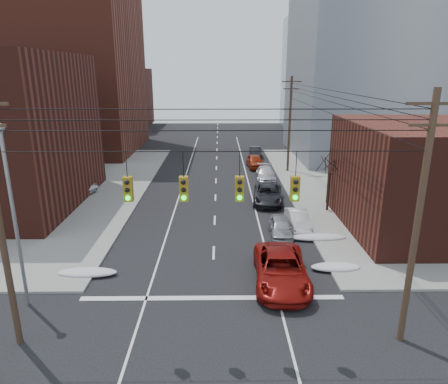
{
  "coord_description": "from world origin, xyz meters",
  "views": [
    {
      "loc": [
        0.42,
        -12.13,
        11.58
      ],
      "look_at": [
        0.73,
        15.98,
        3.0
      ],
      "focal_mm": 32.0,
      "sensor_mm": 36.0,
      "label": 1
    }
  ],
  "objects_px": {
    "parked_car_f": "(255,152)",
    "lot_car_a": "(41,197)",
    "red_pickup": "(281,269)",
    "parked_car_e": "(255,161)",
    "parked_car_a": "(281,228)",
    "lot_car_b": "(75,185)",
    "parked_car_c": "(268,194)",
    "lot_car_d": "(42,188)",
    "parked_car_d": "(266,174)",
    "lot_car_c": "(9,198)",
    "parked_car_b": "(298,220)"
  },
  "relations": [
    {
      "from": "parked_car_e",
      "to": "lot_car_d",
      "type": "height_order",
      "value": "lot_car_d"
    },
    {
      "from": "parked_car_a",
      "to": "lot_car_a",
      "type": "distance_m",
      "value": 21.52
    },
    {
      "from": "parked_car_d",
      "to": "lot_car_d",
      "type": "distance_m",
      "value": 22.68
    },
    {
      "from": "parked_car_f",
      "to": "lot_car_c",
      "type": "bearing_deg",
      "value": -136.11
    },
    {
      "from": "parked_car_d",
      "to": "lot_car_c",
      "type": "height_order",
      "value": "lot_car_c"
    },
    {
      "from": "lot_car_b",
      "to": "parked_car_b",
      "type": "bearing_deg",
      "value": -94.31
    },
    {
      "from": "red_pickup",
      "to": "lot_car_a",
      "type": "xyz_separation_m",
      "value": [
        -19.34,
        13.78,
        -0.08
      ]
    },
    {
      "from": "parked_car_d",
      "to": "parked_car_c",
      "type": "bearing_deg",
      "value": -91.85
    },
    {
      "from": "lot_car_a",
      "to": "parked_car_c",
      "type": "bearing_deg",
      "value": -107.95
    },
    {
      "from": "lot_car_b",
      "to": "lot_car_a",
      "type": "bearing_deg",
      "value": 177.54
    },
    {
      "from": "lot_car_a",
      "to": "lot_car_d",
      "type": "height_order",
      "value": "lot_car_d"
    },
    {
      "from": "parked_car_d",
      "to": "parked_car_a",
      "type": "bearing_deg",
      "value": -89.26
    },
    {
      "from": "parked_car_a",
      "to": "lot_car_b",
      "type": "xyz_separation_m",
      "value": [
        -18.69,
        10.94,
        0.13
      ]
    },
    {
      "from": "lot_car_c",
      "to": "parked_car_b",
      "type": "bearing_deg",
      "value": -124.36
    },
    {
      "from": "parked_car_b",
      "to": "lot_car_b",
      "type": "xyz_separation_m",
      "value": [
        -20.25,
        9.35,
        0.14
      ]
    },
    {
      "from": "lot_car_b",
      "to": "lot_car_d",
      "type": "height_order",
      "value": "lot_car_d"
    },
    {
      "from": "parked_car_f",
      "to": "lot_car_a",
      "type": "xyz_separation_m",
      "value": [
        -20.82,
        -20.22,
        0.05
      ]
    },
    {
      "from": "parked_car_b",
      "to": "lot_car_c",
      "type": "distance_m",
      "value": 25.13
    },
    {
      "from": "parked_car_a",
      "to": "parked_car_d",
      "type": "relative_size",
      "value": 0.8
    },
    {
      "from": "parked_car_a",
      "to": "lot_car_a",
      "type": "bearing_deg",
      "value": 164.28
    },
    {
      "from": "lot_car_c",
      "to": "parked_car_f",
      "type": "bearing_deg",
      "value": -71.29
    },
    {
      "from": "parked_car_a",
      "to": "parked_car_c",
      "type": "relative_size",
      "value": 0.72
    },
    {
      "from": "parked_car_b",
      "to": "parked_car_f",
      "type": "xyz_separation_m",
      "value": [
        -1.08,
        25.7,
        0.08
      ]
    },
    {
      "from": "parked_car_a",
      "to": "lot_car_d",
      "type": "height_order",
      "value": "lot_car_d"
    },
    {
      "from": "red_pickup",
      "to": "lot_car_d",
      "type": "xyz_separation_m",
      "value": [
        -20.29,
        16.27,
        0.01
      ]
    },
    {
      "from": "parked_car_a",
      "to": "parked_car_e",
      "type": "distance_m",
      "value": 21.5
    },
    {
      "from": "lot_car_b",
      "to": "parked_car_c",
      "type": "bearing_deg",
      "value": -79.23
    },
    {
      "from": "parked_car_e",
      "to": "lot_car_b",
      "type": "bearing_deg",
      "value": -154.47
    },
    {
      "from": "red_pickup",
      "to": "parked_car_a",
      "type": "distance_m",
      "value": 6.79
    },
    {
      "from": "parked_car_a",
      "to": "parked_car_f",
      "type": "relative_size",
      "value": 0.88
    },
    {
      "from": "parked_car_e",
      "to": "parked_car_c",
      "type": "bearing_deg",
      "value": -94.01
    },
    {
      "from": "parked_car_c",
      "to": "parked_car_f",
      "type": "xyz_separation_m",
      "value": [
        0.52,
        19.53,
        -0.02
      ]
    },
    {
      "from": "red_pickup",
      "to": "lot_car_d",
      "type": "height_order",
      "value": "red_pickup"
    },
    {
      "from": "lot_car_b",
      "to": "lot_car_c",
      "type": "xyz_separation_m",
      "value": [
        -4.32,
        -4.12,
        0.04
      ]
    },
    {
      "from": "parked_car_f",
      "to": "lot_car_a",
      "type": "relative_size",
      "value": 1.15
    },
    {
      "from": "parked_car_a",
      "to": "lot_car_b",
      "type": "distance_m",
      "value": 21.66
    },
    {
      "from": "lot_car_a",
      "to": "lot_car_b",
      "type": "bearing_deg",
      "value": -42.82
    },
    {
      "from": "parked_car_a",
      "to": "parked_car_e",
      "type": "height_order",
      "value": "parked_car_e"
    },
    {
      "from": "parked_car_b",
      "to": "parked_car_f",
      "type": "distance_m",
      "value": 25.72
    },
    {
      "from": "red_pickup",
      "to": "parked_car_f",
      "type": "bearing_deg",
      "value": 90.3
    },
    {
      "from": "lot_car_a",
      "to": "lot_car_c",
      "type": "distance_m",
      "value": 2.69
    },
    {
      "from": "parked_car_a",
      "to": "parked_car_f",
      "type": "xyz_separation_m",
      "value": [
        0.49,
        27.29,
        0.07
      ]
    },
    {
      "from": "red_pickup",
      "to": "parked_car_f",
      "type": "relative_size",
      "value": 1.39
    },
    {
      "from": "parked_car_e",
      "to": "lot_car_c",
      "type": "height_order",
      "value": "parked_car_e"
    },
    {
      "from": "parked_car_f",
      "to": "lot_car_c",
      "type": "distance_m",
      "value": 31.16
    },
    {
      "from": "parked_car_e",
      "to": "lot_car_c",
      "type": "distance_m",
      "value": 27.27
    },
    {
      "from": "parked_car_a",
      "to": "parked_car_f",
      "type": "distance_m",
      "value": 27.29
    },
    {
      "from": "red_pickup",
      "to": "parked_car_e",
      "type": "bearing_deg",
      "value": 90.83
    },
    {
      "from": "parked_car_d",
      "to": "lot_car_b",
      "type": "bearing_deg",
      "value": -163.82
    },
    {
      "from": "lot_car_a",
      "to": "parked_car_f",
      "type": "bearing_deg",
      "value": -65.72
    }
  ]
}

